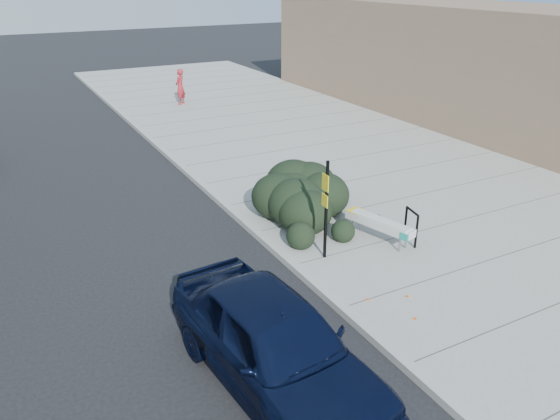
{
  "coord_description": "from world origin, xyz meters",
  "views": [
    {
      "loc": [
        -5.63,
        -9.67,
        6.46
      ],
      "look_at": [
        0.28,
        1.28,
        1.0
      ],
      "focal_mm": 35.0,
      "sensor_mm": 36.0,
      "label": 1
    }
  ],
  "objects_px": {
    "pedestrian": "(180,87)",
    "sedan_navy": "(275,343)",
    "bench": "(379,224)",
    "bike_rack": "(411,223)",
    "sign_post": "(326,204)"
  },
  "relations": [
    {
      "from": "sedan_navy",
      "to": "pedestrian",
      "type": "relative_size",
      "value": 2.74
    },
    {
      "from": "bench",
      "to": "pedestrian",
      "type": "xyz_separation_m",
      "value": [
        0.69,
        17.33,
        0.43
      ]
    },
    {
      "from": "sedan_navy",
      "to": "pedestrian",
      "type": "height_order",
      "value": "pedestrian"
    },
    {
      "from": "bench",
      "to": "bike_rack",
      "type": "relative_size",
      "value": 2.21
    },
    {
      "from": "sedan_navy",
      "to": "pedestrian",
      "type": "distance_m",
      "value": 21.28
    },
    {
      "from": "bench",
      "to": "sedan_navy",
      "type": "height_order",
      "value": "sedan_navy"
    },
    {
      "from": "sign_post",
      "to": "bike_rack",
      "type": "bearing_deg",
      "value": -6.06
    },
    {
      "from": "bench",
      "to": "pedestrian",
      "type": "relative_size",
      "value": 1.11
    },
    {
      "from": "pedestrian",
      "to": "sedan_navy",
      "type": "bearing_deg",
      "value": 30.57
    },
    {
      "from": "bench",
      "to": "sedan_navy",
      "type": "relative_size",
      "value": 0.41
    },
    {
      "from": "sign_post",
      "to": "sedan_navy",
      "type": "distance_m",
      "value": 4.4
    },
    {
      "from": "bench",
      "to": "bike_rack",
      "type": "bearing_deg",
      "value": -54.57
    },
    {
      "from": "sign_post",
      "to": "bench",
      "type": "bearing_deg",
      "value": 7.1
    },
    {
      "from": "sedan_navy",
      "to": "pedestrian",
      "type": "bearing_deg",
      "value": 70.11
    },
    {
      "from": "bench",
      "to": "sedan_navy",
      "type": "bearing_deg",
      "value": -160.41
    }
  ]
}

